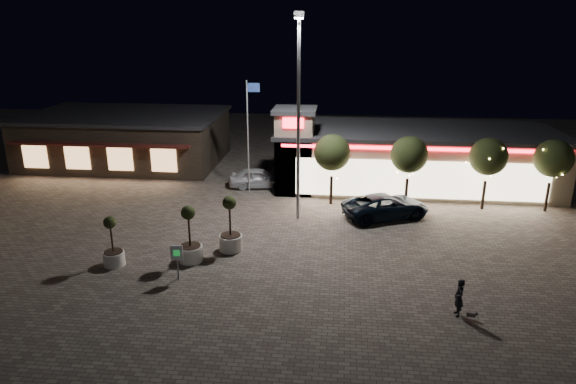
# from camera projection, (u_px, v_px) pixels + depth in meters

# --- Properties ---
(ground) EXTENTS (90.00, 90.00, 0.00)m
(ground) POSITION_uv_depth(u_px,v_px,m) (243.00, 277.00, 25.05)
(ground) COLOR #6D6258
(ground) RESTS_ON ground
(retail_building) EXTENTS (20.40, 8.40, 6.10)m
(retail_building) POSITION_uv_depth(u_px,v_px,m) (407.00, 156.00, 38.29)
(retail_building) COLOR gray
(retail_building) RESTS_ON ground
(restaurant_building) EXTENTS (16.40, 11.00, 4.30)m
(restaurant_building) POSITION_uv_depth(u_px,v_px,m) (127.00, 138.00, 44.58)
(restaurant_building) COLOR #382D23
(restaurant_building) RESTS_ON ground
(floodlight_pole) EXTENTS (0.60, 0.40, 12.38)m
(floodlight_pole) POSITION_uv_depth(u_px,v_px,m) (299.00, 107.00, 30.14)
(floodlight_pole) COLOR gray
(floodlight_pole) RESTS_ON ground
(flagpole) EXTENTS (0.95, 0.10, 8.00)m
(flagpole) POSITION_uv_depth(u_px,v_px,m) (249.00, 127.00, 35.97)
(flagpole) COLOR white
(flagpole) RESTS_ON ground
(string_tree_a) EXTENTS (2.42, 2.42, 4.79)m
(string_tree_a) POSITION_uv_depth(u_px,v_px,m) (332.00, 153.00, 33.87)
(string_tree_a) COLOR #332319
(string_tree_a) RESTS_ON ground
(string_tree_b) EXTENTS (2.42, 2.42, 4.79)m
(string_tree_b) POSITION_uv_depth(u_px,v_px,m) (409.00, 155.00, 33.37)
(string_tree_b) COLOR #332319
(string_tree_b) RESTS_ON ground
(string_tree_c) EXTENTS (2.42, 2.42, 4.79)m
(string_tree_c) POSITION_uv_depth(u_px,v_px,m) (488.00, 157.00, 32.87)
(string_tree_c) COLOR #332319
(string_tree_c) RESTS_ON ground
(string_tree_d) EXTENTS (2.42, 2.42, 4.79)m
(string_tree_d) POSITION_uv_depth(u_px,v_px,m) (554.00, 159.00, 32.47)
(string_tree_d) COLOR #332319
(string_tree_d) RESTS_ON ground
(pickup_truck) EXTENTS (6.02, 4.44, 1.52)m
(pickup_truck) POSITION_uv_depth(u_px,v_px,m) (386.00, 206.00, 32.32)
(pickup_truck) COLOR black
(pickup_truck) RESTS_ON ground
(white_sedan) EXTENTS (4.50, 2.34, 1.46)m
(white_sedan) POSITION_uv_depth(u_px,v_px,m) (258.00, 178.00, 38.15)
(white_sedan) COLOR silver
(white_sedan) RESTS_ON ground
(pedestrian) EXTENTS (0.44, 0.63, 1.67)m
(pedestrian) POSITION_uv_depth(u_px,v_px,m) (459.00, 298.00, 21.57)
(pedestrian) COLOR black
(pedestrian) RESTS_ON ground
(dog) EXTENTS (0.46, 0.20, 0.24)m
(dog) POSITION_uv_depth(u_px,v_px,m) (473.00, 314.00, 21.44)
(dog) COLOR #59514C
(dog) RESTS_ON ground
(planter_left) EXTENTS (1.08, 1.08, 2.66)m
(planter_left) POSITION_uv_depth(u_px,v_px,m) (113.00, 250.00, 26.01)
(planter_left) COLOR white
(planter_left) RESTS_ON ground
(planter_mid) EXTENTS (1.24, 1.24, 3.05)m
(planter_mid) POSITION_uv_depth(u_px,v_px,m) (190.00, 244.00, 26.43)
(planter_mid) COLOR white
(planter_mid) RESTS_ON ground
(planter_right) EXTENTS (1.26, 1.26, 3.10)m
(planter_right) POSITION_uv_depth(u_px,v_px,m) (231.00, 234.00, 27.68)
(planter_right) COLOR white
(planter_right) RESTS_ON ground
(valet_sign) EXTENTS (0.59, 0.10, 1.78)m
(valet_sign) POSITION_uv_depth(u_px,v_px,m) (177.00, 256.00, 24.44)
(valet_sign) COLOR gray
(valet_sign) RESTS_ON ground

